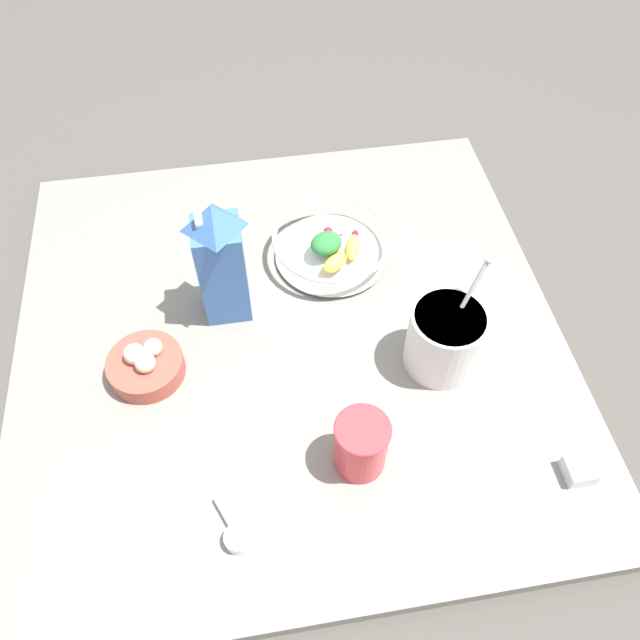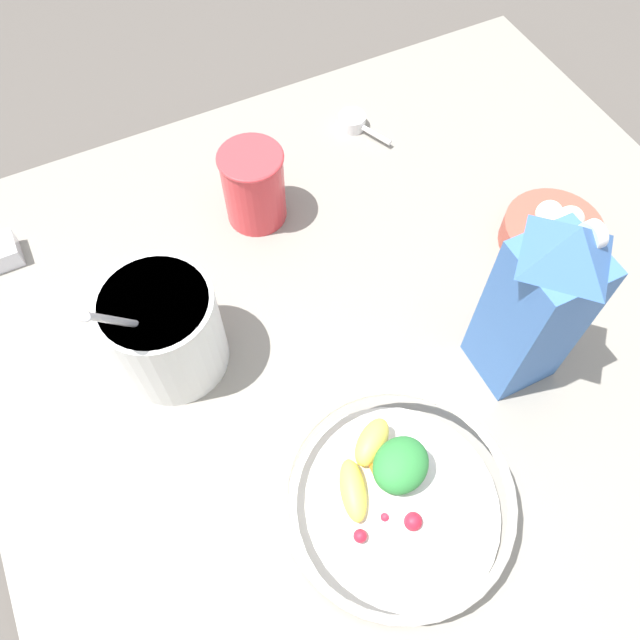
{
  "view_description": "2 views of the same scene",
  "coord_description": "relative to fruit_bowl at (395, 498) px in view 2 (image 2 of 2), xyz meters",
  "views": [
    {
      "loc": [
        0.7,
        -0.05,
        1.02
      ],
      "look_at": [
        0.05,
        0.05,
        0.13
      ],
      "focal_mm": 35.0,
      "sensor_mm": 36.0,
      "label": 1
    },
    {
      "loc": [
        -0.3,
        0.26,
        0.75
      ],
      "look_at": [
        0.05,
        0.09,
        0.09
      ],
      "focal_mm": 35.0,
      "sensor_mm": 36.0,
      "label": 2
    }
  ],
  "objects": [
    {
      "name": "measuring_scoop",
      "position": [
        0.56,
        -0.24,
        -0.03
      ],
      "size": [
        0.09,
        0.06,
        0.02
      ],
      "color": "white",
      "rests_on": "countertop"
    },
    {
      "name": "drinking_cup",
      "position": [
        0.46,
        -0.03,
        0.02
      ],
      "size": [
        0.09,
        0.09,
        0.12
      ],
      "color": "#DB383D",
      "rests_on": "countertop"
    },
    {
      "name": "countertop",
      "position": [
        0.18,
        -0.11,
        -0.06
      ],
      "size": [
        1.04,
        1.04,
        0.04
      ],
      "color": "gray",
      "rests_on": "ground_plane"
    },
    {
      "name": "garlic_bowl",
      "position": [
        0.23,
        -0.38,
        -0.01
      ],
      "size": [
        0.14,
        0.14,
        0.07
      ],
      "color": "#B24C3D",
      "rests_on": "countertop"
    },
    {
      "name": "yogurt_tub",
      "position": [
        0.29,
        0.15,
        0.04
      ],
      "size": [
        0.13,
        0.14,
        0.22
      ],
      "color": "white",
      "rests_on": "countertop"
    },
    {
      "name": "fruit_bowl",
      "position": [
        0.0,
        0.0,
        0.0
      ],
      "size": [
        0.25,
        0.25,
        0.09
      ],
      "color": "silver",
      "rests_on": "countertop"
    },
    {
      "name": "spice_jar",
      "position": [
        0.54,
        0.32,
        -0.03
      ],
      "size": [
        0.05,
        0.05,
        0.03
      ],
      "color": "silver",
      "rests_on": "countertop"
    },
    {
      "name": "ground_plane",
      "position": [
        0.18,
        -0.11,
        -0.07
      ],
      "size": [
        6.0,
        6.0,
        0.0
      ],
      "primitive_type": "plane",
      "color": "#4C4742"
    },
    {
      "name": "milk_carton",
      "position": [
        0.1,
        -0.22,
        0.1
      ],
      "size": [
        0.08,
        0.08,
        0.27
      ],
      "color": "#3D6BB2",
      "rests_on": "countertop"
    }
  ]
}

